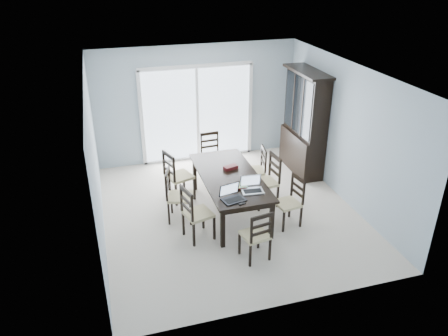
% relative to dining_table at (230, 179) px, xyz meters
% --- Properties ---
extents(floor, '(5.00, 5.00, 0.00)m').
position_rel_dining_table_xyz_m(floor, '(0.00, 0.00, -0.67)').
color(floor, silver).
rests_on(floor, ground).
extents(ceiling, '(5.00, 5.00, 0.00)m').
position_rel_dining_table_xyz_m(ceiling, '(0.00, 0.00, 1.93)').
color(ceiling, white).
rests_on(ceiling, back_wall).
extents(back_wall, '(4.50, 0.02, 2.60)m').
position_rel_dining_table_xyz_m(back_wall, '(0.00, 2.50, 0.63)').
color(back_wall, '#9CAEBA').
rests_on(back_wall, floor).
extents(wall_left, '(0.02, 5.00, 2.60)m').
position_rel_dining_table_xyz_m(wall_left, '(-2.25, 0.00, 0.63)').
color(wall_left, '#9CAEBA').
rests_on(wall_left, floor).
extents(wall_right, '(0.02, 5.00, 2.60)m').
position_rel_dining_table_xyz_m(wall_right, '(2.25, 0.00, 0.63)').
color(wall_right, '#9CAEBA').
rests_on(wall_right, floor).
extents(balcony, '(4.50, 2.00, 0.10)m').
position_rel_dining_table_xyz_m(balcony, '(0.00, 3.50, -0.72)').
color(balcony, gray).
rests_on(balcony, ground).
extents(railing, '(4.50, 0.06, 1.10)m').
position_rel_dining_table_xyz_m(railing, '(0.00, 4.50, -0.12)').
color(railing, '#99999E').
rests_on(railing, balcony).
extents(dining_table, '(1.00, 2.20, 0.75)m').
position_rel_dining_table_xyz_m(dining_table, '(0.00, 0.00, 0.00)').
color(dining_table, black).
rests_on(dining_table, floor).
extents(china_hutch, '(0.50, 1.38, 2.20)m').
position_rel_dining_table_xyz_m(china_hutch, '(2.02, 1.25, 0.40)').
color(china_hutch, black).
rests_on(china_hutch, floor).
extents(sliding_door, '(2.52, 0.05, 2.18)m').
position_rel_dining_table_xyz_m(sliding_door, '(0.00, 2.48, 0.41)').
color(sliding_door, silver).
rests_on(sliding_door, floor).
extents(chair_left_near, '(0.53, 0.52, 1.12)m').
position_rel_dining_table_xyz_m(chair_left_near, '(-0.82, -0.65, -0.08)').
color(chair_left_near, black).
rests_on(chair_left_near, floor).
extents(chair_left_mid, '(0.54, 0.53, 1.11)m').
position_rel_dining_table_xyz_m(chair_left_mid, '(-0.99, 0.04, -0.08)').
color(chair_left_mid, black).
rests_on(chair_left_mid, floor).
extents(chair_left_far, '(0.57, 0.56, 1.17)m').
position_rel_dining_table_xyz_m(chair_left_far, '(-0.87, 0.70, -0.05)').
color(chair_left_far, black).
rests_on(chair_left_far, floor).
extents(chair_right_near, '(0.46, 0.45, 1.03)m').
position_rel_dining_table_xyz_m(chair_right_near, '(0.92, -0.67, -0.13)').
color(chair_right_near, black).
rests_on(chair_right_near, floor).
extents(chair_right_mid, '(0.48, 0.47, 1.14)m').
position_rel_dining_table_xyz_m(chair_right_mid, '(0.80, 0.09, -0.07)').
color(chair_right_mid, black).
rests_on(chair_right_mid, floor).
extents(chair_right_far, '(0.45, 0.44, 1.04)m').
position_rel_dining_table_xyz_m(chair_right_far, '(0.79, 0.66, -0.12)').
color(chair_right_far, black).
rests_on(chair_right_far, floor).
extents(chair_end_near, '(0.44, 0.45, 1.02)m').
position_rel_dining_table_xyz_m(chair_end_near, '(-0.00, -1.49, -0.13)').
color(chair_end_near, black).
rests_on(chair_end_near, floor).
extents(chair_end_far, '(0.43, 0.44, 1.08)m').
position_rel_dining_table_xyz_m(chair_end_far, '(0.07, 1.58, -0.10)').
color(chair_end_far, black).
rests_on(chair_end_far, floor).
extents(laptop_dark, '(0.40, 0.32, 0.25)m').
position_rel_dining_table_xyz_m(laptop_dark, '(-0.19, -0.85, 0.14)').
color(laptop_dark, black).
rests_on(laptop_dark, dining_table).
extents(laptop_silver, '(0.38, 0.29, 0.25)m').
position_rel_dining_table_xyz_m(laptop_silver, '(0.19, -0.67, 0.14)').
color(laptop_silver, silver).
rests_on(laptop_silver, dining_table).
extents(book_stack, '(0.26, 0.20, 0.04)m').
position_rel_dining_table_xyz_m(book_stack, '(0.02, -0.47, 0.10)').
color(book_stack, maroon).
rests_on(book_stack, dining_table).
extents(cell_phone, '(0.13, 0.08, 0.01)m').
position_rel_dining_table_xyz_m(cell_phone, '(-0.10, -1.00, 0.08)').
color(cell_phone, black).
rests_on(cell_phone, dining_table).
extents(game_box, '(0.28, 0.20, 0.06)m').
position_rel_dining_table_xyz_m(game_box, '(0.09, 0.24, 0.11)').
color(game_box, '#4E150F').
rests_on(game_box, dining_table).
extents(hot_tub, '(1.73, 1.56, 0.87)m').
position_rel_dining_table_xyz_m(hot_tub, '(-0.99, 3.34, -0.24)').
color(hot_tub, brown).
rests_on(hot_tub, balcony).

